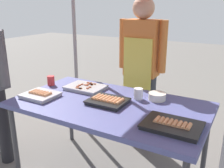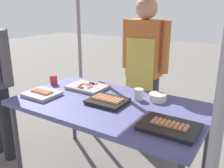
{
  "view_description": "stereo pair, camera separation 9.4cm",
  "coord_description": "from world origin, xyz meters",
  "views": [
    {
      "loc": [
        0.97,
        -1.67,
        1.53
      ],
      "look_at": [
        0.0,
        0.05,
        0.9
      ],
      "focal_mm": 40.15,
      "sensor_mm": 36.0,
      "label": 1
    },
    {
      "loc": [
        1.05,
        -1.62,
        1.53
      ],
      "look_at": [
        0.0,
        0.05,
        0.9
      ],
      "focal_mm": 40.15,
      "sensor_mm": 36.0,
      "label": 2
    }
  ],
  "objects": [
    {
      "name": "condiment_bowl",
      "position": [
        0.32,
        0.26,
        0.78
      ],
      "size": [
        0.15,
        0.15,
        0.06
      ],
      "primitive_type": "cylinder",
      "color": "silver",
      "rests_on": "stall_table"
    },
    {
      "name": "drink_cup_by_wok",
      "position": [
        0.17,
        0.2,
        0.8
      ],
      "size": [
        0.08,
        0.08,
        0.1
      ],
      "primitive_type": "cylinder",
      "color": "white",
      "rests_on": "stall_table"
    },
    {
      "name": "stall_table",
      "position": [
        0.0,
        0.0,
        0.7
      ],
      "size": [
        1.6,
        0.9,
        0.75
      ],
      "color": "#4C518C",
      "rests_on": "ground"
    },
    {
      "name": "vendor_woman",
      "position": [
        -0.02,
        0.71,
        0.95
      ],
      "size": [
        0.52,
        0.23,
        1.6
      ],
      "rotation": [
        0.0,
        0.0,
        3.14
      ],
      "color": "#333842",
      "rests_on": "ground"
    },
    {
      "name": "tray_grilled_sausages",
      "position": [
        -0.01,
        -0.01,
        0.77
      ],
      "size": [
        0.31,
        0.26,
        0.05
      ],
      "color": "black",
      "rests_on": "stall_table"
    },
    {
      "name": "tray_pork_links",
      "position": [
        0.58,
        -0.18,
        0.77
      ],
      "size": [
        0.38,
        0.28,
        0.05
      ],
      "color": "black",
      "rests_on": "stall_table"
    },
    {
      "name": "tray_spring_rolls",
      "position": [
        -0.6,
        -0.18,
        0.77
      ],
      "size": [
        0.3,
        0.25,
        0.05
      ],
      "color": "#ADADB2",
      "rests_on": "stall_table"
    },
    {
      "name": "tray_meat_skewers",
      "position": [
        -0.37,
        0.19,
        0.77
      ],
      "size": [
        0.36,
        0.27,
        0.04
      ],
      "color": "#ADADB2",
      "rests_on": "stall_table"
    },
    {
      "name": "drink_cup_near_edge",
      "position": [
        -0.75,
        0.13,
        0.8
      ],
      "size": [
        0.07,
        0.07,
        0.09
      ],
      "primitive_type": "cylinder",
      "color": "red",
      "rests_on": "stall_table"
    }
  ]
}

